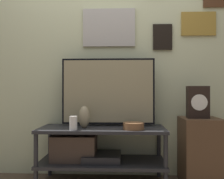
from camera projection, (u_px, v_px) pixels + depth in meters
wall_back at (105, 50)px, 2.87m from camera, size 6.40×0.08×2.70m
media_console at (92, 148)px, 2.56m from camera, size 1.22×0.51×0.55m
television at (108, 91)px, 2.67m from camera, size 0.94×0.05×0.69m
vase_wide_bowl at (134, 126)px, 2.42m from camera, size 0.20×0.20×0.06m
vase_urn_stoneware at (84, 117)px, 2.52m from camera, size 0.11×0.11×0.21m
candle_jar at (73, 123)px, 2.38m from camera, size 0.07×0.07×0.13m
side_table at (201, 151)px, 2.56m from camera, size 0.37×0.42×0.64m
mantel_clock at (198, 102)px, 2.54m from camera, size 0.21×0.11×0.31m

